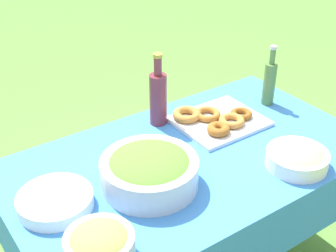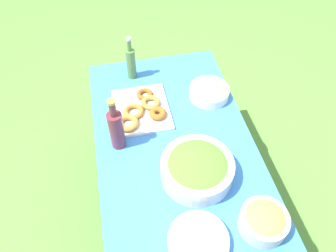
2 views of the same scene
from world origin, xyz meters
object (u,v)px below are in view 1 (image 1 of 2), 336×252
salad_bowl (149,170)px  olive_oil_bottle (269,82)px  wine_bottle (158,97)px  pasta_bowl (297,157)px  olive_bowl (100,245)px  donut_platter (216,120)px  plate_stack (55,201)px

salad_bowl → olive_oil_bottle: bearing=14.6°
salad_bowl → wine_bottle: 0.44m
pasta_bowl → olive_oil_bottle: size_ratio=0.82×
olive_bowl → salad_bowl: bearing=34.6°
olive_oil_bottle → olive_bowl: bearing=-159.2°
salad_bowl → pasta_bowl: 0.56m
pasta_bowl → wine_bottle: size_ratio=0.72×
donut_platter → plate_stack: (-0.79, -0.12, 0.00)m
olive_bowl → pasta_bowl: bearing=-0.4°
salad_bowl → donut_platter: bearing=22.8°
salad_bowl → pasta_bowl: (0.52, -0.22, -0.03)m
pasta_bowl → olive_bowl: (-0.82, 0.01, 0.02)m
salad_bowl → donut_platter: size_ratio=0.93×
pasta_bowl → olive_oil_bottle: 0.50m
pasta_bowl → olive_bowl: olive_bowl is taller
plate_stack → olive_oil_bottle: 1.11m
plate_stack → pasta_bowl: bearing=-19.4°
olive_oil_bottle → plate_stack: bearing=-173.6°
salad_bowl → wine_bottle: size_ratio=1.08×
plate_stack → olive_oil_bottle: bearing=6.4°
plate_stack → wine_bottle: (0.59, 0.26, 0.10)m
plate_stack → wine_bottle: bearing=24.3°
pasta_bowl → plate_stack: 0.89m
pasta_bowl → plate_stack: (-0.84, 0.29, -0.01)m
olive_bowl → donut_platter: bearing=27.8°
pasta_bowl → olive_bowl: bearing=179.6°
plate_stack → olive_bowl: (0.02, -0.29, 0.03)m
pasta_bowl → plate_stack: pasta_bowl is taller
donut_platter → plate_stack: size_ratio=1.47×
donut_platter → pasta_bowl: bearing=-83.0°
wine_bottle → pasta_bowl: bearing=-66.0°
salad_bowl → wine_bottle: bearing=52.3°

